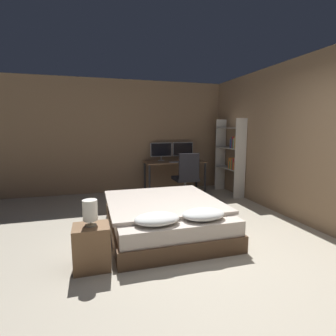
{
  "coord_description": "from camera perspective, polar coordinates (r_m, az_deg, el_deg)",
  "views": [
    {
      "loc": [
        -1.37,
        -2.38,
        1.55
      ],
      "look_at": [
        0.13,
        2.68,
        0.75
      ],
      "focal_mm": 28.0,
      "sensor_mm": 36.0,
      "label": 1
    }
  ],
  "objects": [
    {
      "name": "office_chair",
      "position": [
        5.76,
        4.0,
        -2.69
      ],
      "size": [
        0.52,
        0.52,
        1.03
      ],
      "color": "black",
      "rests_on": "ground_plane"
    },
    {
      "name": "bedside_lamp",
      "position": [
        3.0,
        -16.6,
        -8.9
      ],
      "size": [
        0.16,
        0.16,
        0.29
      ],
      "color": "gray",
      "rests_on": "nightstand"
    },
    {
      "name": "monitor_left",
      "position": [
        6.53,
        -1.5,
        3.87
      ],
      "size": [
        0.54,
        0.16,
        0.45
      ],
      "color": "#B7B7BC",
      "rests_on": "desk"
    },
    {
      "name": "monitor_right",
      "position": [
        6.7,
        3.26,
        3.98
      ],
      "size": [
        0.54,
        0.16,
        0.45
      ],
      "color": "#B7B7BC",
      "rests_on": "desk"
    },
    {
      "name": "nightstand",
      "position": [
        3.15,
        -16.26,
        -16.18
      ],
      "size": [
        0.39,
        0.34,
        0.49
      ],
      "color": "brown",
      "rests_on": "ground_plane"
    },
    {
      "name": "computer_mouse",
      "position": [
        6.32,
        4.55,
        1.51
      ],
      "size": [
        0.07,
        0.05,
        0.04
      ],
      "color": "#B7B7BC",
      "rests_on": "desk"
    },
    {
      "name": "wall_back",
      "position": [
        6.6,
        -4.52,
        6.85
      ],
      "size": [
        12.0,
        0.06,
        2.7
      ],
      "color": "#8E7051",
      "rests_on": "ground_plane"
    },
    {
      "name": "bookshelf",
      "position": [
        6.24,
        13.81,
        3.03
      ],
      "size": [
        0.27,
        0.94,
        1.77
      ],
      "color": "beige",
      "rests_on": "ground_plane"
    },
    {
      "name": "desk",
      "position": [
        6.44,
        1.48,
        0.68
      ],
      "size": [
        1.49,
        0.64,
        0.75
      ],
      "color": "#846042",
      "rests_on": "ground_plane"
    },
    {
      "name": "bed",
      "position": [
        4.01,
        -0.7,
        -10.53
      ],
      "size": [
        1.65,
        1.98,
        0.54
      ],
      "color": "brown",
      "rests_on": "ground_plane"
    },
    {
      "name": "wall_side_right",
      "position": [
        5.11,
        24.2,
        5.62
      ],
      "size": [
        0.06,
        12.0,
        2.7
      ],
      "color": "#8E7051",
      "rests_on": "ground_plane"
    },
    {
      "name": "keyboard",
      "position": [
        6.22,
        2.08,
        1.34
      ],
      "size": [
        0.39,
        0.13,
        0.02
      ],
      "color": "#B7B7BC",
      "rests_on": "desk"
    },
    {
      "name": "ground_plane",
      "position": [
        3.15,
        12.51,
        -21.04
      ],
      "size": [
        20.0,
        20.0,
        0.0
      ],
      "primitive_type": "plane",
      "color": "#B2A893"
    }
  ]
}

